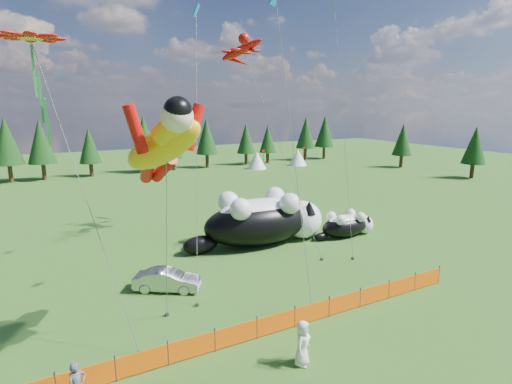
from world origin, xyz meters
TOP-DOWN VIEW (x-y plane):
  - ground at (0.00, 0.00)m, footprint 160.00×160.00m
  - safety_fence at (0.00, -3.00)m, footprint 22.06×0.06m
  - tree_line at (0.00, 45.00)m, footprint 90.00×4.00m
  - festival_tents at (11.00, 40.00)m, footprint 50.00×3.20m
  - cat_large at (5.33, 7.78)m, footprint 11.04×4.36m
  - cat_small at (12.05, 6.22)m, footprint 5.56×2.05m
  - car at (-3.17, 3.57)m, footprint 3.82×3.02m
  - spectator_e at (-0.25, -5.44)m, footprint 1.10×1.03m
  - superhero_kite at (-4.43, -1.56)m, footprint 6.02×6.15m
  - gecko_kite at (5.35, 11.36)m, footprint 5.11×11.32m
  - flower_kite at (-8.57, 2.60)m, footprint 4.52×6.19m
  - diamond_kite_a at (0.04, 6.45)m, footprint 2.94×6.29m
  - diamond_kite_c at (1.65, 0.01)m, footprint 1.25×3.25m

SIDE VIEW (x-z plane):
  - ground at x=0.00m, z-range 0.00..0.00m
  - safety_fence at x=0.00m, z-range -0.05..1.05m
  - car at x=-3.17m, z-range 0.00..1.21m
  - spectator_e at x=-0.25m, z-range 0.00..1.88m
  - cat_small at x=12.05m, z-range -0.05..1.96m
  - festival_tents at x=11.00m, z-range 0.00..2.80m
  - cat_large at x=5.33m, z-range -0.10..3.88m
  - tree_line at x=0.00m, z-range 0.00..8.00m
  - superhero_kite at x=-4.43m, z-range 3.20..14.06m
  - flower_kite at x=-8.57m, z-range 5.87..19.62m
  - gecko_kite at x=5.35m, z-range 6.01..22.49m
  - diamond_kite_c at x=1.65m, z-range 6.60..22.54m
  - diamond_kite_a at x=0.04m, z-range 6.43..23.27m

